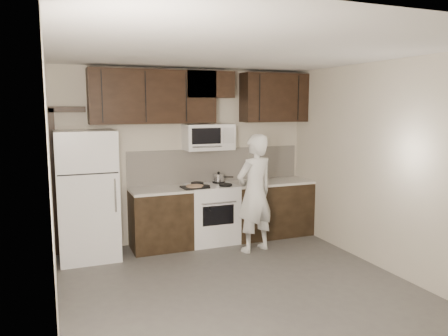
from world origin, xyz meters
TOP-DOWN VIEW (x-y plane):
  - floor at (0.00, 0.00)m, footprint 4.50×4.50m
  - back_wall at (0.00, 2.25)m, footprint 4.00×0.00m
  - ceiling at (0.00, 0.00)m, footprint 4.50×4.50m
  - counter_run at (0.60, 1.94)m, footprint 2.95×0.64m
  - stove at (0.30, 1.94)m, footprint 0.76×0.66m
  - backsplash at (0.50, 2.24)m, footprint 2.90×0.02m
  - upper_cabinets at (0.21, 2.08)m, footprint 3.48×0.35m
  - microwave at (0.30, 2.06)m, footprint 0.76×0.42m
  - refrigerator at (-1.55, 1.89)m, footprint 0.80×0.76m
  - door_trim at (-1.92, 2.21)m, footprint 0.50×0.08m
  - saucepan at (0.48, 2.09)m, footprint 0.32×0.20m
  - baking_tray at (-0.01, 1.81)m, footprint 0.40×0.31m
  - pizza at (-0.01, 1.81)m, footprint 0.27×0.27m
  - person at (0.75, 1.31)m, footprint 0.72×0.57m

SIDE VIEW (x-z plane):
  - floor at x=0.00m, z-range 0.00..0.00m
  - counter_run at x=0.60m, z-range 0.00..0.91m
  - stove at x=0.30m, z-range -0.01..0.93m
  - person at x=0.75m, z-range 0.00..1.73m
  - refrigerator at x=-1.55m, z-range 0.00..1.80m
  - baking_tray at x=-0.01m, z-range 0.91..0.93m
  - pizza at x=-0.01m, z-range 0.93..0.95m
  - saucepan at x=0.48m, z-range 0.89..1.08m
  - backsplash at x=0.50m, z-range 0.91..1.45m
  - door_trim at x=-1.92m, z-range 0.19..2.31m
  - back_wall at x=0.00m, z-range -0.65..3.35m
  - microwave at x=0.30m, z-range 1.45..1.85m
  - upper_cabinets at x=0.21m, z-range 1.89..2.67m
  - ceiling at x=0.00m, z-range 2.70..2.70m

